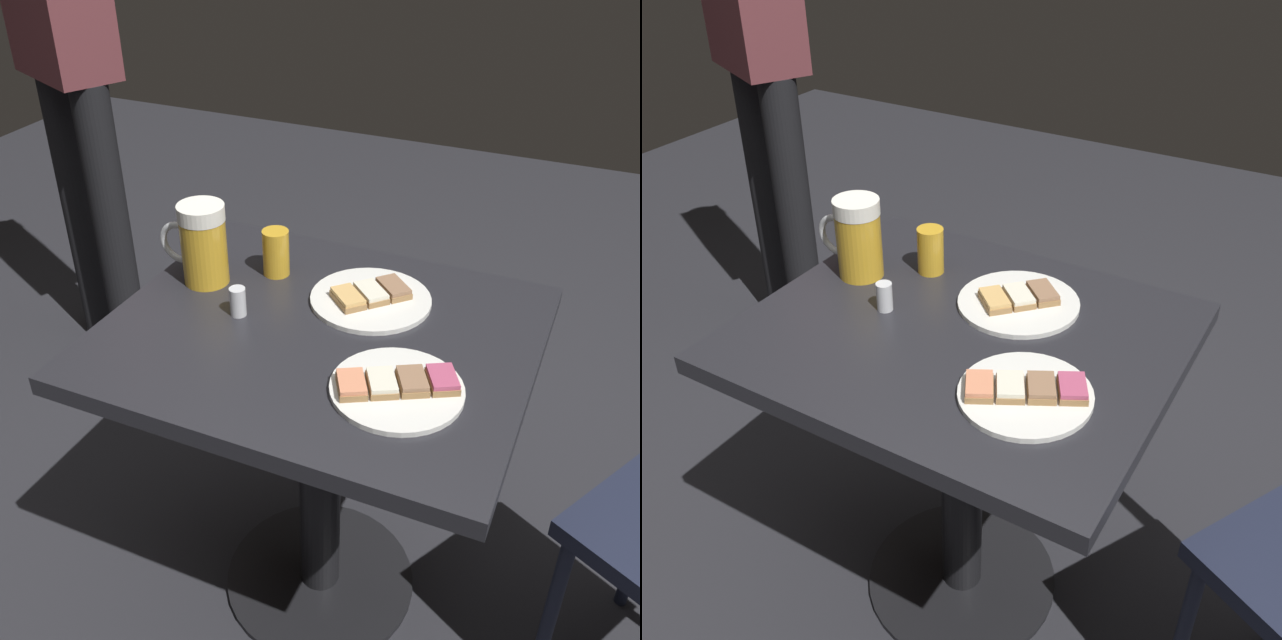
% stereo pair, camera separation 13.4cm
% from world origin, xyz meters
% --- Properties ---
extents(ground_plane, '(6.00, 6.00, 0.00)m').
position_xyz_m(ground_plane, '(0.00, 0.00, 0.00)').
color(ground_plane, '#28282D').
extents(cafe_table, '(0.66, 0.78, 0.72)m').
position_xyz_m(cafe_table, '(0.00, 0.00, 0.56)').
color(cafe_table, black).
rests_on(cafe_table, ground_plane).
extents(plate_near, '(0.22, 0.22, 0.03)m').
position_xyz_m(plate_near, '(0.12, 0.19, 0.73)').
color(plate_near, white).
rests_on(plate_near, cafe_table).
extents(plate_far, '(0.24, 0.24, 0.03)m').
position_xyz_m(plate_far, '(-0.13, 0.05, 0.73)').
color(plate_far, white).
rests_on(plate_far, cafe_table).
extents(beer_mug, '(0.09, 0.15, 0.17)m').
position_xyz_m(beer_mug, '(-0.07, -0.29, 0.80)').
color(beer_mug, gold).
rests_on(beer_mug, cafe_table).
extents(beer_glass_small, '(0.06, 0.06, 0.10)m').
position_xyz_m(beer_glass_small, '(-0.15, -0.17, 0.77)').
color(beer_glass_small, gold).
rests_on(beer_glass_small, cafe_table).
extents(salt_shaker, '(0.03, 0.03, 0.06)m').
position_xyz_m(salt_shaker, '(0.02, -0.16, 0.75)').
color(salt_shaker, silver).
rests_on(salt_shaker, cafe_table).
extents(patron_standing, '(0.30, 0.37, 1.73)m').
position_xyz_m(patron_standing, '(-0.61, -1.04, 1.01)').
color(patron_standing, black).
rests_on(patron_standing, ground_plane).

